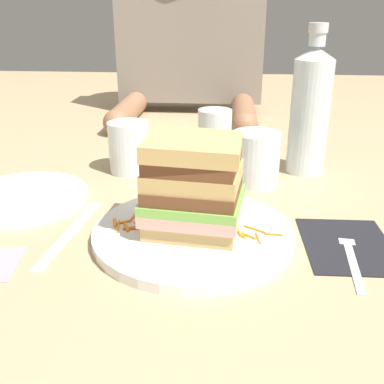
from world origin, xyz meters
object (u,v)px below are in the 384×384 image
Objects in this scene: main_plate at (190,233)px; side_plate at (23,197)px; water_bottle at (310,110)px; empty_tumbler_0 at (215,131)px; fork at (351,251)px; diner_across at (190,14)px; knife at (68,234)px; napkin_dark at (348,245)px; empty_tumbler_1 at (129,147)px; sandwich at (191,186)px; juice_glass at (256,161)px.

side_plate is (-0.28, 0.10, -0.00)m from main_plate.
water_bottle is 2.93× the size of empty_tumbler_0.
fork is 0.32m from water_bottle.
diner_across is at bearing 117.96° from water_bottle.
napkin_dark is at bearing 0.51° from knife.
empty_tumbler_1 is at bearing -175.16° from water_bottle.
knife is 0.47m from water_bottle.
empty_tumbler_0 is 0.96× the size of empty_tumbler_1.
side_plate is at bearing 160.29° from sandwich.
knife is at bearing -115.11° from empty_tumbler_0.
sandwich reaches higher than napkin_dark.
napkin_dark is 1.65× the size of empty_tumbler_0.
napkin_dark is at bearing -12.00° from side_plate.
sandwich is 0.67× the size of knife.
juice_glass is at bearing -143.06° from water_bottle.
diner_across reaches higher than fork.
side_plate is 0.37× the size of diner_across.
diner_across is (-0.07, 0.76, 0.26)m from main_plate.
empty_tumbler_0 is at bearing 148.32° from water_bottle.
water_bottle reaches higher than fork.
knife is (-0.17, -0.01, -0.07)m from sandwich.
sandwich is at bearing -92.52° from empty_tumbler_0.
napkin_dark is at bearing -61.92° from juice_glass.
main_plate is 1.60× the size of fork.
fork is 0.82× the size of side_plate.
empty_tumbler_0 is at bearing 87.48° from sandwich.
empty_tumbler_1 is (-0.13, 0.25, -0.03)m from sandwich.
fork is at bearing -70.99° from diner_across.
main_plate is 1.98× the size of sandwich.
empty_tumbler_1 is at bearing 83.13° from knife.
water_bottle is at bearing -62.04° from diner_across.
water_bottle is 1.29× the size of side_plate.
water_bottle reaches higher than side_plate.
empty_tumbler_1 is at bearing 46.93° from side_plate.
fork reaches higher than napkin_dark.
main_plate is 2.92× the size of juice_glass.
fork is 0.49m from side_plate.
sandwich is at bearing 2.32° from knife.
main_plate is 1.33× the size of knife.
juice_glass is at bearing 65.31° from main_plate.
sandwich is 0.18m from knife.
juice_glass is (0.09, 0.21, -0.03)m from sandwich.
water_bottle is at bearing 20.98° from side_plate.
diner_across is at bearing 106.22° from juice_glass.
diner_across reaches higher than empty_tumbler_1.
empty_tumbler_0 is at bearing 41.33° from empty_tumbler_1.
main_plate is at bearing -92.63° from empty_tumbler_0.
empty_tumbler_0 is at bearing 114.47° from fork.
sandwich is 0.29m from empty_tumbler_1.
diner_across is at bearing 102.67° from empty_tumbler_0.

